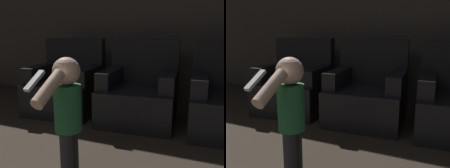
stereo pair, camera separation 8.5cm
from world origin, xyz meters
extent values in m
cube|color=#51493F|center=(0.00, 4.50, 1.30)|extent=(8.40, 0.05, 2.60)
cube|color=black|center=(-0.76, 3.51, 0.21)|extent=(0.94, 0.94, 0.43)
cube|color=black|center=(-0.79, 3.86, 0.70)|extent=(0.88, 0.24, 0.56)
cube|color=black|center=(-1.11, 3.48, 0.53)|extent=(0.22, 0.72, 0.20)
cube|color=black|center=(-0.41, 3.54, 0.53)|extent=(0.22, 0.72, 0.20)
cube|color=black|center=(0.27, 3.51, 0.21)|extent=(0.92, 0.92, 0.43)
cube|color=black|center=(0.25, 3.86, 0.70)|extent=(0.88, 0.22, 0.56)
cube|color=black|center=(-0.08, 3.48, 0.53)|extent=(0.21, 0.71, 0.20)
cube|color=black|center=(0.62, 3.53, 0.53)|extent=(0.21, 0.71, 0.20)
cube|color=black|center=(0.95, 3.49, 0.53)|extent=(0.19, 0.71, 0.20)
cylinder|color=#28282D|center=(0.12, 2.13, 0.18)|extent=(0.10, 0.10, 0.36)
cylinder|color=#28282D|center=(0.10, 2.24, 0.18)|extent=(0.10, 0.10, 0.36)
cylinder|color=#236638|center=(0.11, 2.18, 0.54)|extent=(0.20, 0.20, 0.35)
sphere|color=beige|center=(0.11, 2.18, 0.81)|extent=(0.20, 0.20, 0.20)
cylinder|color=beige|center=(0.08, 2.31, 0.52)|extent=(0.08, 0.08, 0.29)
cylinder|color=beige|center=(0.13, 1.94, 0.74)|extent=(0.08, 0.29, 0.22)
cube|color=white|center=(0.13, 1.81, 0.81)|extent=(0.04, 0.16, 0.10)
camera|label=1|loc=(1.06, 0.69, 1.09)|focal=40.00mm
camera|label=2|loc=(1.14, 0.72, 1.09)|focal=40.00mm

